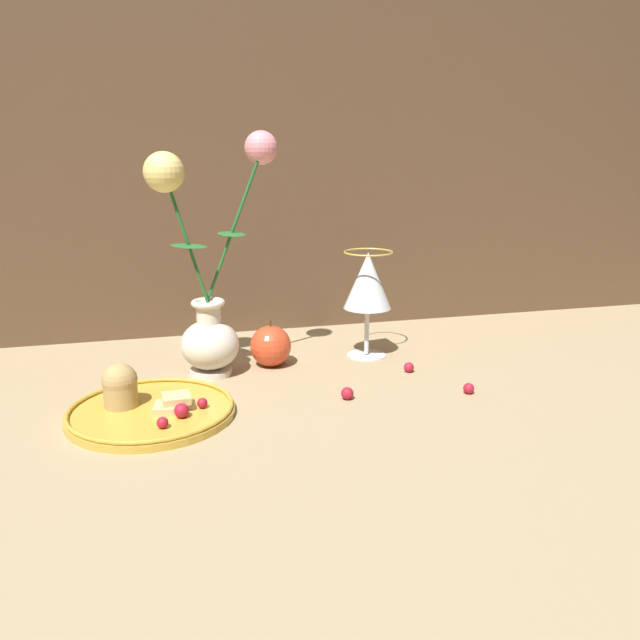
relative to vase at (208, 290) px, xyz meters
name	(u,v)px	position (x,y,z in m)	size (l,w,h in m)	color
ground_plane	(291,381)	(0.12, -0.07, -0.14)	(2.40, 2.40, 0.00)	#9E8966
wall_back	(250,12)	(0.12, 0.26, 0.46)	(2.40, 0.04, 1.20)	brown
vase	(208,290)	(0.00, 0.00, 0.00)	(0.21, 0.09, 0.38)	silver
plate_with_pastries	(147,406)	(-0.10, -0.15, -0.13)	(0.23, 0.23, 0.07)	gold
wine_glass	(368,284)	(0.28, 0.03, -0.01)	(0.09, 0.09, 0.19)	silver
apple_beside_vase	(271,346)	(0.10, 0.02, -0.11)	(0.07, 0.07, 0.08)	#D14223
berry_near_plate	(409,367)	(0.32, -0.07, -0.13)	(0.02, 0.02, 0.02)	#AD192D
berry_front_center	(347,393)	(0.18, -0.16, -0.13)	(0.02, 0.02, 0.02)	#AD192D
berry_by_glass_stem	(469,388)	(0.37, -0.19, -0.13)	(0.02, 0.02, 0.02)	#AD192D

